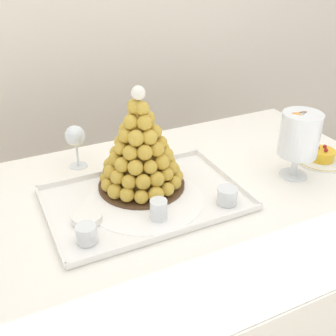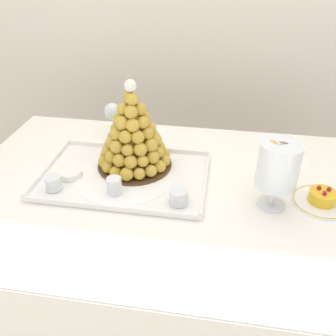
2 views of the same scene
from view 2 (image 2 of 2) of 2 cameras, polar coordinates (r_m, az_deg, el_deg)
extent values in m
plane|color=beige|center=(1.80, -1.06, -22.90)|extent=(12.00, 12.00, 0.00)
cylinder|color=brown|center=(1.96, -17.10, -3.82)|extent=(0.04, 0.04, 0.73)
cylinder|color=brown|center=(1.84, 20.65, -7.47)|extent=(0.04, 0.04, 0.73)
cube|color=brown|center=(1.26, -1.39, -3.51)|extent=(1.35, 0.90, 0.02)
cube|color=white|center=(1.26, -1.40, -3.09)|extent=(1.41, 0.96, 0.00)
cube|color=white|center=(1.73, 1.58, 2.33)|extent=(1.41, 0.01, 0.27)
cube|color=white|center=(1.31, -6.84, -1.39)|extent=(0.58, 0.39, 0.01)
cube|color=white|center=(1.16, -9.38, -6.16)|extent=(0.58, 0.01, 0.02)
cube|color=white|center=(1.46, -4.89, 3.17)|extent=(0.58, 0.01, 0.02)
cube|color=white|center=(1.40, -18.31, 0.15)|extent=(0.01, 0.39, 0.02)
cube|color=white|center=(1.26, 5.90, -2.13)|extent=(0.01, 0.39, 0.02)
cylinder|color=white|center=(1.31, -6.85, -1.24)|extent=(0.35, 0.35, 0.00)
cylinder|color=#4C331E|center=(1.36, -5.23, 0.60)|extent=(0.27, 0.27, 0.01)
cone|color=#AB802C|center=(1.29, -5.54, 5.91)|extent=(0.19, 0.19, 0.27)
sphere|color=gold|center=(1.33, -0.66, 1.19)|extent=(0.04, 0.04, 0.04)
sphere|color=gold|center=(1.36, -0.70, 2.19)|extent=(0.05, 0.05, 0.05)
sphere|color=gold|center=(1.40, -1.41, 2.98)|extent=(0.04, 0.04, 0.04)
sphere|color=gold|center=(1.42, -2.66, 3.56)|extent=(0.04, 0.04, 0.04)
sphere|color=gold|center=(1.44, -4.24, 3.80)|extent=(0.04, 0.04, 0.04)
sphere|color=gold|center=(1.44, -5.95, 3.78)|extent=(0.04, 0.04, 0.04)
sphere|color=gold|center=(1.43, -7.58, 3.49)|extent=(0.05, 0.05, 0.05)
sphere|color=gold|center=(1.41, -8.90, 2.78)|extent=(0.04, 0.04, 0.04)
sphere|color=gold|center=(1.38, -9.74, 1.93)|extent=(0.04, 0.04, 0.04)
sphere|color=gold|center=(1.34, -9.94, 0.98)|extent=(0.05, 0.05, 0.05)
sphere|color=gold|center=(1.30, -9.44, 0.18)|extent=(0.04, 0.04, 0.04)
sphere|color=gold|center=(1.28, -8.21, -0.66)|extent=(0.04, 0.04, 0.04)
sphere|color=gold|center=(1.26, -6.49, -0.91)|extent=(0.05, 0.05, 0.05)
sphere|color=gold|center=(1.25, -4.53, -0.89)|extent=(0.04, 0.04, 0.04)
sphere|color=gold|center=(1.27, -2.71, -0.45)|extent=(0.04, 0.04, 0.04)
sphere|color=gold|center=(1.29, -1.35, 0.25)|extent=(0.05, 0.05, 0.05)
sphere|color=gold|center=(1.34, -1.36, 3.37)|extent=(0.04, 0.04, 0.04)
sphere|color=gold|center=(1.37, -2.02, 4.12)|extent=(0.04, 0.04, 0.04)
sphere|color=gold|center=(1.40, -3.30, 4.76)|extent=(0.05, 0.05, 0.05)
sphere|color=gold|center=(1.41, -4.92, 4.95)|extent=(0.05, 0.05, 0.05)
sphere|color=gold|center=(1.41, -6.62, 4.79)|extent=(0.04, 0.04, 0.04)
sphere|color=gold|center=(1.39, -8.11, 4.28)|extent=(0.05, 0.05, 0.05)
sphere|color=gold|center=(1.36, -9.11, 3.51)|extent=(0.05, 0.05, 0.05)
sphere|color=gold|center=(1.32, -9.42, 2.68)|extent=(0.04, 0.04, 0.04)
sphere|color=gold|center=(1.29, -8.91, 1.71)|extent=(0.04, 0.04, 0.04)
sphere|color=gold|center=(1.26, -7.66, 1.18)|extent=(0.05, 0.05, 0.05)
sphere|color=gold|center=(1.25, -5.87, 0.94)|extent=(0.05, 0.05, 0.05)
sphere|color=gold|center=(1.25, -3.96, 1.08)|extent=(0.04, 0.04, 0.04)
sphere|color=gold|center=(1.27, -2.38, 1.69)|extent=(0.05, 0.05, 0.05)
sphere|color=gold|center=(1.30, -1.46, 2.47)|extent=(0.04, 0.04, 0.04)
sphere|color=gold|center=(1.34, -2.46, 5.33)|extent=(0.04, 0.04, 0.04)
sphere|color=gold|center=(1.37, -3.76, 5.94)|extent=(0.05, 0.05, 0.05)
sphere|color=gold|center=(1.38, -5.55, 6.06)|extent=(0.04, 0.04, 0.04)
sphere|color=gold|center=(1.37, -7.30, 5.62)|extent=(0.05, 0.05, 0.05)
sphere|color=gold|center=(1.34, -8.53, 4.96)|extent=(0.04, 0.04, 0.04)
sphere|color=gold|center=(1.30, -8.84, 4.06)|extent=(0.05, 0.05, 0.05)
sphere|color=gold|center=(1.27, -8.06, 3.28)|extent=(0.05, 0.05, 0.05)
sphere|color=gold|center=(1.24, -6.37, 2.80)|extent=(0.04, 0.04, 0.04)
sphere|color=gold|center=(1.24, -4.35, 2.92)|extent=(0.05, 0.05, 0.05)
sphere|color=gold|center=(1.27, -2.73, 3.60)|extent=(0.05, 0.05, 0.05)
sphere|color=gold|center=(1.30, -2.04, 4.50)|extent=(0.05, 0.05, 0.05)
sphere|color=gold|center=(1.33, -3.69, 6.94)|extent=(0.04, 0.04, 0.04)
sphere|color=gold|center=(1.35, -5.37, 7.23)|extent=(0.05, 0.05, 0.05)
sphere|color=gold|center=(1.34, -7.11, 6.91)|extent=(0.04, 0.04, 0.04)
sphere|color=gold|center=(1.31, -8.18, 6.16)|extent=(0.04, 0.04, 0.04)
sphere|color=gold|center=(1.27, -8.05, 5.32)|extent=(0.05, 0.05, 0.05)
sphere|color=gold|center=(1.24, -6.70, 4.89)|extent=(0.05, 0.05, 0.05)
sphere|color=gold|center=(1.24, -4.75, 4.84)|extent=(0.05, 0.05, 0.05)
sphere|color=gold|center=(1.26, -3.21, 5.48)|extent=(0.04, 0.04, 0.04)
sphere|color=gold|center=(1.30, -2.82, 6.30)|extent=(0.04, 0.04, 0.04)
sphere|color=gold|center=(1.31, -4.82, 8.35)|extent=(0.04, 0.04, 0.04)
sphere|color=gold|center=(1.31, -6.56, 8.33)|extent=(0.05, 0.05, 0.05)
sphere|color=gold|center=(1.28, -7.64, 7.64)|extent=(0.05, 0.05, 0.05)
sphere|color=gold|center=(1.25, -7.24, 7.01)|extent=(0.05, 0.05, 0.05)
sphere|color=gold|center=(1.23, -5.57, 6.68)|extent=(0.05, 0.05, 0.05)
sphere|color=gold|center=(1.25, -3.96, 7.16)|extent=(0.04, 0.04, 0.04)
sphere|color=gold|center=(1.28, -3.66, 8.00)|extent=(0.04, 0.04, 0.04)
sphere|color=gold|center=(1.29, -5.64, 9.68)|extent=(0.04, 0.04, 0.04)
sphere|color=gold|center=(1.26, -7.07, 9.20)|extent=(0.04, 0.04, 0.04)
sphere|color=gold|center=(1.23, -5.83, 8.73)|extent=(0.05, 0.05, 0.05)
sphere|color=gold|center=(1.26, -4.39, 9.20)|extent=(0.05, 0.05, 0.05)
sphere|color=gold|center=(1.26, -6.00, 11.06)|extent=(0.05, 0.05, 0.05)
sphere|color=gold|center=(1.23, -5.66, 10.68)|extent=(0.04, 0.04, 0.04)
sphere|color=white|center=(1.23, -5.94, 12.76)|extent=(0.04, 0.04, 0.04)
cylinder|color=silver|center=(1.28, -17.60, -2.25)|extent=(0.05, 0.05, 0.05)
cylinder|color=#F4EAC6|center=(1.28, -17.50, -2.75)|extent=(0.05, 0.05, 0.02)
cylinder|color=white|center=(1.27, -17.63, -2.10)|extent=(0.05, 0.05, 0.01)
sphere|color=brown|center=(1.28, -17.86, -1.54)|extent=(0.02, 0.02, 0.02)
cylinder|color=silver|center=(1.21, -8.43, -2.79)|extent=(0.05, 0.05, 0.06)
cylinder|color=brown|center=(1.22, -8.36, -3.43)|extent=(0.04, 0.04, 0.02)
cylinder|color=#8C603D|center=(1.21, -8.44, -2.61)|extent=(0.04, 0.04, 0.02)
sphere|color=brown|center=(1.20, -8.67, -1.98)|extent=(0.01, 0.01, 0.01)
cylinder|color=silver|center=(1.16, 1.70, -4.50)|extent=(0.06, 0.06, 0.05)
cylinder|color=#F4EAC6|center=(1.17, 1.69, -5.04)|extent=(0.05, 0.05, 0.02)
cylinder|color=white|center=(1.15, 1.70, -4.35)|extent=(0.05, 0.05, 0.01)
sphere|color=brown|center=(1.14, 1.59, -4.11)|extent=(0.02, 0.02, 0.02)
cylinder|color=white|center=(1.34, -15.07, -0.79)|extent=(0.08, 0.08, 0.02)
cylinder|color=#F2CC59|center=(1.33, -15.12, -0.49)|extent=(0.08, 0.08, 0.00)
cylinder|color=white|center=(1.22, 15.87, -5.49)|extent=(0.09, 0.09, 0.01)
cylinder|color=white|center=(1.20, 16.16, -3.93)|extent=(0.02, 0.02, 0.08)
cylinder|color=white|center=(1.14, 16.98, 0.50)|extent=(0.13, 0.13, 0.14)
cylinder|color=#9ED860|center=(1.17, 17.22, -1.72)|extent=(0.06, 0.05, 0.06)
cylinder|color=#72B2E0|center=(1.18, 16.42, -1.24)|extent=(0.05, 0.05, 0.03)
cylinder|color=#D199D8|center=(1.16, 15.28, -1.79)|extent=(0.05, 0.05, 0.03)
cylinder|color=#D199D8|center=(1.14, 16.58, -2.55)|extent=(0.05, 0.05, 0.05)
cylinder|color=#9ED860|center=(1.18, 17.91, -0.41)|extent=(0.05, 0.04, 0.05)
cylinder|color=brown|center=(1.16, 15.96, -0.45)|extent=(0.06, 0.05, 0.06)
cylinder|color=yellow|center=(1.14, 15.65, -1.21)|extent=(0.06, 0.05, 0.06)
cylinder|color=pink|center=(1.14, 17.29, -1.32)|extent=(0.05, 0.04, 0.04)
cylinder|color=yellow|center=(1.17, 16.93, 0.88)|extent=(0.06, 0.05, 0.06)
cylinder|color=#9ED860|center=(1.15, 15.48, 0.61)|extent=(0.05, 0.05, 0.03)
cylinder|color=#D199D8|center=(1.12, 16.13, -0.48)|extent=(0.05, 0.05, 0.02)
cylinder|color=#D199D8|center=(1.14, 18.33, -0.32)|extent=(0.05, 0.05, 0.05)
cylinder|color=#D199D8|center=(1.14, 16.80, 1.28)|extent=(0.06, 0.04, 0.06)
cylinder|color=yellow|center=(1.12, 15.35, 1.00)|extent=(0.06, 0.05, 0.06)
cylinder|color=#9ED860|center=(1.12, 17.63, 0.41)|extent=(0.05, 0.04, 0.05)
cylinder|color=pink|center=(1.14, 17.83, 1.08)|extent=(0.05, 0.05, 0.05)
cylinder|color=#E54C47|center=(1.12, 16.48, 2.16)|extent=(0.06, 0.05, 0.05)
cylinder|color=pink|center=(1.11, 16.90, 1.73)|extent=(0.06, 0.05, 0.06)
cylinder|color=#D199D8|center=(1.11, 17.94, 1.61)|extent=(0.06, 0.05, 0.06)
cylinder|color=#F9A54C|center=(1.14, 17.82, 2.37)|extent=(0.07, 0.04, 0.07)
cylinder|color=#F9A54C|center=(1.10, 15.97, 3.00)|extent=(0.06, 0.05, 0.06)
cylinder|color=#72B2E0|center=(1.10, 17.90, 2.55)|extent=(0.06, 0.05, 0.05)
cylinder|color=brown|center=(1.12, 17.62, 3.12)|extent=(0.05, 0.04, 0.05)
cylinder|color=white|center=(1.29, 22.90, -4.84)|extent=(0.18, 0.18, 0.01)
torus|color=gold|center=(1.28, 22.93, -4.74)|extent=(0.18, 0.18, 0.00)
cylinder|color=yellow|center=(1.27, 23.11, -4.07)|extent=(0.09, 0.09, 0.04)
sphere|color=#A51923|center=(1.27, 23.99, -3.05)|extent=(0.01, 0.01, 0.01)
sphere|color=#A51923|center=(1.26, 22.65, -2.85)|extent=(0.01, 0.01, 0.01)
sphere|color=#A51923|center=(1.25, 23.39, -3.63)|extent=(0.01, 0.01, 0.01)
cylinder|color=silver|center=(1.59, -8.38, 4.97)|extent=(0.06, 0.06, 0.00)
cylinder|color=silver|center=(1.57, -8.50, 6.39)|extent=(0.01, 0.01, 0.08)
sphere|color=silver|center=(1.54, -8.72, 8.82)|extent=(0.07, 0.07, 0.07)
cylinder|color=#EAE08C|center=(1.54, -8.69, 8.43)|extent=(0.05, 0.05, 0.03)
camera|label=1|loc=(0.72, -76.24, 6.51)|focal=44.06mm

